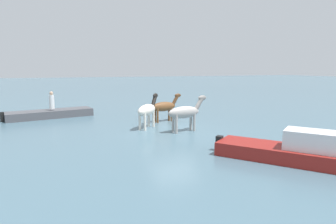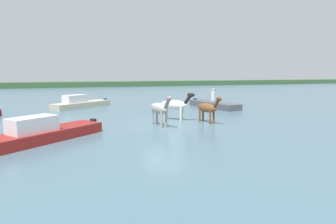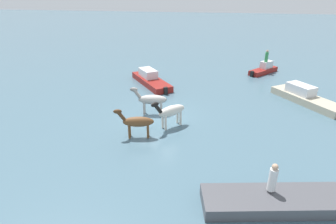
{
  "view_description": "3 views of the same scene",
  "coord_description": "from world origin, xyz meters",
  "px_view_note": "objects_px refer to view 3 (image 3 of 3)",
  "views": [
    {
      "loc": [
        -14.76,
        5.96,
        3.43
      ],
      "look_at": [
        0.06,
        0.36,
        1.04
      ],
      "focal_mm": 31.96,
      "sensor_mm": 36.0,
      "label": 1
    },
    {
      "loc": [
        -5.18,
        -15.87,
        3.16
      ],
      "look_at": [
        0.13,
        -0.48,
        0.83
      ],
      "focal_mm": 29.05,
      "sensor_mm": 36.0,
      "label": 2
    },
    {
      "loc": [
        15.77,
        3.95,
        7.71
      ],
      "look_at": [
        0.99,
        0.97,
        0.88
      ],
      "focal_mm": 28.93,
      "sensor_mm": 36.0,
      "label": 3
    }
  ],
  "objects_px": {
    "horse_dun_straggler": "(171,111)",
    "person_spotter_bow": "(273,178)",
    "boat_motor_center": "(274,202)",
    "person_helmsman_aft": "(267,56)",
    "boat_tender_starboard": "(264,70)",
    "horse_pinto_flank": "(137,122)",
    "boat_skiff_near": "(305,98)",
    "boat_launch_far": "(151,80)",
    "horse_dark_mare": "(151,100)"
  },
  "relations": [
    {
      "from": "horse_dun_straggler",
      "to": "horse_pinto_flank",
      "type": "xyz_separation_m",
      "value": [
        1.62,
        -1.61,
        -0.09
      ]
    },
    {
      "from": "horse_pinto_flank",
      "to": "person_helmsman_aft",
      "type": "relative_size",
      "value": 1.89
    },
    {
      "from": "boat_motor_center",
      "to": "person_spotter_bow",
      "type": "height_order",
      "value": "person_spotter_bow"
    },
    {
      "from": "boat_tender_starboard",
      "to": "boat_launch_far",
      "type": "distance_m",
      "value": 11.76
    },
    {
      "from": "person_spotter_bow",
      "to": "person_helmsman_aft",
      "type": "distance_m",
      "value": 19.16
    },
    {
      "from": "horse_dark_mare",
      "to": "boat_skiff_near",
      "type": "xyz_separation_m",
      "value": [
        -4.31,
        10.75,
        -0.72
      ]
    },
    {
      "from": "person_helmsman_aft",
      "to": "horse_dark_mare",
      "type": "bearing_deg",
      "value": -36.33
    },
    {
      "from": "horse_dun_straggler",
      "to": "boat_tender_starboard",
      "type": "bearing_deg",
      "value": -165.31
    },
    {
      "from": "boat_launch_far",
      "to": "person_helmsman_aft",
      "type": "distance_m",
      "value": 11.9
    },
    {
      "from": "horse_dark_mare",
      "to": "boat_motor_center",
      "type": "relative_size",
      "value": 0.42
    },
    {
      "from": "boat_launch_far",
      "to": "person_helmsman_aft",
      "type": "relative_size",
      "value": 4.47
    },
    {
      "from": "boat_motor_center",
      "to": "person_helmsman_aft",
      "type": "xyz_separation_m",
      "value": [
        -19.24,
        1.85,
        1.52
      ]
    },
    {
      "from": "boat_launch_far",
      "to": "boat_skiff_near",
      "type": "bearing_deg",
      "value": -137.01
    },
    {
      "from": "boat_launch_far",
      "to": "person_spotter_bow",
      "type": "relative_size",
      "value": 4.47
    },
    {
      "from": "boat_skiff_near",
      "to": "boat_tender_starboard",
      "type": "bearing_deg",
      "value": -20.48
    },
    {
      "from": "boat_tender_starboard",
      "to": "boat_skiff_near",
      "type": "height_order",
      "value": "boat_skiff_near"
    },
    {
      "from": "horse_dark_mare",
      "to": "person_spotter_bow",
      "type": "xyz_separation_m",
      "value": [
        7.2,
        6.67,
        0.12
      ]
    },
    {
      "from": "boat_motor_center",
      "to": "boat_launch_far",
      "type": "distance_m",
      "value": 16.07
    },
    {
      "from": "boat_skiff_near",
      "to": "boat_launch_far",
      "type": "height_order",
      "value": "boat_skiff_near"
    },
    {
      "from": "boat_launch_far",
      "to": "person_helmsman_aft",
      "type": "xyz_separation_m",
      "value": [
        -5.63,
        10.4,
        1.38
      ]
    },
    {
      "from": "horse_pinto_flank",
      "to": "boat_skiff_near",
      "type": "xyz_separation_m",
      "value": [
        -7.52,
        10.75,
        -0.63
      ]
    },
    {
      "from": "horse_pinto_flank",
      "to": "boat_tender_starboard",
      "type": "xyz_separation_m",
      "value": [
        -15.06,
        8.62,
        -0.66
      ]
    },
    {
      "from": "boat_tender_starboard",
      "to": "person_helmsman_aft",
      "type": "bearing_deg",
      "value": -59.21
    },
    {
      "from": "horse_dark_mare",
      "to": "horse_pinto_flank",
      "type": "relative_size",
      "value": 1.09
    },
    {
      "from": "horse_dun_straggler",
      "to": "boat_motor_center",
      "type": "xyz_separation_m",
      "value": [
        5.81,
        5.23,
        -0.86
      ]
    },
    {
      "from": "horse_dun_straggler",
      "to": "person_spotter_bow",
      "type": "xyz_separation_m",
      "value": [
        5.61,
        5.05,
        0.12
      ]
    },
    {
      "from": "horse_pinto_flank",
      "to": "boat_motor_center",
      "type": "xyz_separation_m",
      "value": [
        4.19,
        6.85,
        -0.77
      ]
    },
    {
      "from": "boat_tender_starboard",
      "to": "person_spotter_bow",
      "type": "height_order",
      "value": "person_spotter_bow"
    },
    {
      "from": "horse_pinto_flank",
      "to": "person_helmsman_aft",
      "type": "xyz_separation_m",
      "value": [
        -15.05,
        8.7,
        0.75
      ]
    },
    {
      "from": "boat_skiff_near",
      "to": "person_spotter_bow",
      "type": "distance_m",
      "value": 12.24
    },
    {
      "from": "boat_tender_starboard",
      "to": "boat_launch_far",
      "type": "bearing_deg",
      "value": 157.72
    },
    {
      "from": "boat_motor_center",
      "to": "boat_launch_far",
      "type": "xyz_separation_m",
      "value": [
        -13.61,
        -8.55,
        0.14
      ]
    },
    {
      "from": "horse_pinto_flank",
      "to": "boat_tender_starboard",
      "type": "relative_size",
      "value": 0.64
    },
    {
      "from": "horse_dun_straggler",
      "to": "boat_motor_center",
      "type": "relative_size",
      "value": 0.35
    },
    {
      "from": "person_spotter_bow",
      "to": "boat_skiff_near",
      "type": "bearing_deg",
      "value": 160.47
    },
    {
      "from": "horse_dun_straggler",
      "to": "boat_skiff_near",
      "type": "xyz_separation_m",
      "value": [
        -5.9,
        9.14,
        -0.72
      ]
    },
    {
      "from": "horse_dun_straggler",
      "to": "boat_motor_center",
      "type": "bearing_deg",
      "value": 84.22
    },
    {
      "from": "horse_dun_straggler",
      "to": "boat_tender_starboard",
      "type": "xyz_separation_m",
      "value": [
        -13.44,
        7.0,
        -0.74
      ]
    },
    {
      "from": "person_spotter_bow",
      "to": "boat_motor_center",
      "type": "bearing_deg",
      "value": 42.3
    },
    {
      "from": "horse_dark_mare",
      "to": "boat_motor_center",
      "type": "distance_m",
      "value": 10.12
    },
    {
      "from": "horse_dark_mare",
      "to": "horse_dun_straggler",
      "type": "height_order",
      "value": "horse_dark_mare"
    },
    {
      "from": "horse_dun_straggler",
      "to": "boat_skiff_near",
      "type": "bearing_deg",
      "value": 165.07
    },
    {
      "from": "boat_launch_far",
      "to": "horse_dark_mare",
      "type": "bearing_deg",
      "value": 156.91
    },
    {
      "from": "boat_skiff_near",
      "to": "boat_motor_center",
      "type": "bearing_deg",
      "value": 125.31
    },
    {
      "from": "boat_tender_starboard",
      "to": "person_helmsman_aft",
      "type": "height_order",
      "value": "person_helmsman_aft"
    },
    {
      "from": "horse_dun_straggler",
      "to": "horse_pinto_flank",
      "type": "relative_size",
      "value": 0.92
    },
    {
      "from": "person_spotter_bow",
      "to": "boat_launch_far",
      "type": "bearing_deg",
      "value": -148.05
    },
    {
      "from": "boat_motor_center",
      "to": "boat_tender_starboard",
      "type": "xyz_separation_m",
      "value": [
        -19.25,
        1.77,
        0.12
      ]
    },
    {
      "from": "person_spotter_bow",
      "to": "boat_tender_starboard",
      "type": "bearing_deg",
      "value": 174.15
    },
    {
      "from": "horse_dark_mare",
      "to": "person_helmsman_aft",
      "type": "distance_m",
      "value": 14.71
    }
  ]
}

